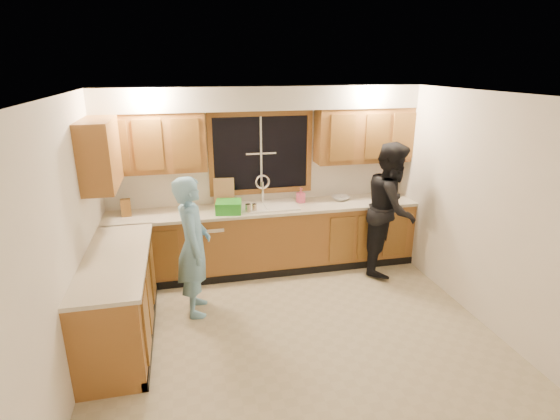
# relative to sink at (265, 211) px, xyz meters

# --- Properties ---
(floor) EXTENTS (4.20, 4.20, 0.00)m
(floor) POSITION_rel_sink_xyz_m (0.00, -1.60, -0.86)
(floor) COLOR #B5AA8B
(floor) RESTS_ON ground
(ceiling) EXTENTS (4.20, 4.20, 0.00)m
(ceiling) POSITION_rel_sink_xyz_m (0.00, -1.60, 1.64)
(ceiling) COLOR silver
(wall_back) EXTENTS (4.20, 0.00, 4.20)m
(wall_back) POSITION_rel_sink_xyz_m (0.00, 0.30, 0.39)
(wall_back) COLOR white
(wall_back) RESTS_ON ground
(wall_left) EXTENTS (0.00, 3.80, 3.80)m
(wall_left) POSITION_rel_sink_xyz_m (-2.10, -1.60, 0.39)
(wall_left) COLOR white
(wall_left) RESTS_ON ground
(wall_right) EXTENTS (0.00, 3.80, 3.80)m
(wall_right) POSITION_rel_sink_xyz_m (2.10, -1.60, 0.39)
(wall_right) COLOR white
(wall_right) RESTS_ON ground
(base_cabinets_back) EXTENTS (4.20, 0.60, 0.88)m
(base_cabinets_back) POSITION_rel_sink_xyz_m (0.00, -0.00, -0.42)
(base_cabinets_back) COLOR #98622C
(base_cabinets_back) RESTS_ON ground
(base_cabinets_left) EXTENTS (0.60, 1.90, 0.88)m
(base_cabinets_left) POSITION_rel_sink_xyz_m (-1.80, -1.25, -0.42)
(base_cabinets_left) COLOR #98622C
(base_cabinets_left) RESTS_ON ground
(countertop_back) EXTENTS (4.20, 0.63, 0.04)m
(countertop_back) POSITION_rel_sink_xyz_m (0.00, -0.02, 0.04)
(countertop_back) COLOR beige
(countertop_back) RESTS_ON base_cabinets_back
(countertop_left) EXTENTS (0.63, 1.90, 0.04)m
(countertop_left) POSITION_rel_sink_xyz_m (-1.79, -1.25, 0.04)
(countertop_left) COLOR beige
(countertop_left) RESTS_ON base_cabinets_left
(upper_cabinets_left) EXTENTS (1.35, 0.33, 0.75)m
(upper_cabinets_left) POSITION_rel_sink_xyz_m (-1.43, 0.13, 0.96)
(upper_cabinets_left) COLOR #98622C
(upper_cabinets_left) RESTS_ON wall_back
(upper_cabinets_right) EXTENTS (1.35, 0.33, 0.75)m
(upper_cabinets_right) POSITION_rel_sink_xyz_m (1.43, 0.13, 0.96)
(upper_cabinets_right) COLOR #98622C
(upper_cabinets_right) RESTS_ON wall_back
(upper_cabinets_return) EXTENTS (0.33, 0.90, 0.75)m
(upper_cabinets_return) POSITION_rel_sink_xyz_m (-1.94, -0.48, 0.96)
(upper_cabinets_return) COLOR #98622C
(upper_cabinets_return) RESTS_ON wall_left
(soffit) EXTENTS (4.20, 0.35, 0.30)m
(soffit) POSITION_rel_sink_xyz_m (0.00, 0.12, 1.49)
(soffit) COLOR beige
(soffit) RESTS_ON wall_back
(window_frame) EXTENTS (1.44, 0.03, 1.14)m
(window_frame) POSITION_rel_sink_xyz_m (0.00, 0.29, 0.74)
(window_frame) COLOR black
(window_frame) RESTS_ON wall_back
(sink) EXTENTS (0.86, 0.52, 0.57)m
(sink) POSITION_rel_sink_xyz_m (0.00, 0.00, 0.00)
(sink) COLOR white
(sink) RESTS_ON countertop_back
(dishwasher) EXTENTS (0.60, 0.56, 0.82)m
(dishwasher) POSITION_rel_sink_xyz_m (-0.85, -0.01, -0.45)
(dishwasher) COLOR white
(dishwasher) RESTS_ON floor
(stove) EXTENTS (0.58, 0.75, 0.90)m
(stove) POSITION_rel_sink_xyz_m (-1.80, -1.82, -0.41)
(stove) COLOR white
(stove) RESTS_ON floor
(man) EXTENTS (0.41, 0.61, 1.63)m
(man) POSITION_rel_sink_xyz_m (-1.00, -0.92, -0.05)
(man) COLOR #72AFD7
(man) RESTS_ON floor
(woman) EXTENTS (1.06, 1.11, 1.81)m
(woman) POSITION_rel_sink_xyz_m (1.66, -0.40, 0.04)
(woman) COLOR black
(woman) RESTS_ON floor
(knife_block) EXTENTS (0.13, 0.11, 0.22)m
(knife_block) POSITION_rel_sink_xyz_m (-1.80, 0.03, 0.16)
(knife_block) COLOR #8D5E27
(knife_block) RESTS_ON countertop_back
(cutting_board) EXTENTS (0.29, 0.13, 0.37)m
(cutting_board) POSITION_rel_sink_xyz_m (-0.53, 0.22, 0.24)
(cutting_board) COLOR tan
(cutting_board) RESTS_ON countertop_back
(dish_crate) EXTENTS (0.37, 0.35, 0.15)m
(dish_crate) POSITION_rel_sink_xyz_m (-0.51, -0.12, 0.13)
(dish_crate) COLOR green
(dish_crate) RESTS_ON countertop_back
(soap_bottle) EXTENTS (0.12, 0.12, 0.21)m
(soap_bottle) POSITION_rel_sink_xyz_m (0.52, 0.09, 0.16)
(soap_bottle) COLOR #EC5980
(soap_bottle) RESTS_ON countertop_back
(bowl) EXTENTS (0.30, 0.30, 0.06)m
(bowl) POSITION_rel_sink_xyz_m (1.10, 0.07, 0.08)
(bowl) COLOR silver
(bowl) RESTS_ON countertop_back
(can_left) EXTENTS (0.08, 0.08, 0.11)m
(can_left) POSITION_rel_sink_xyz_m (-0.18, -0.19, 0.11)
(can_left) COLOR #B9A98E
(can_left) RESTS_ON countertop_back
(can_right) EXTENTS (0.08, 0.08, 0.13)m
(can_right) POSITION_rel_sink_xyz_m (-0.27, -0.23, 0.12)
(can_right) COLOR #B9A98E
(can_right) RESTS_ON countertop_back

